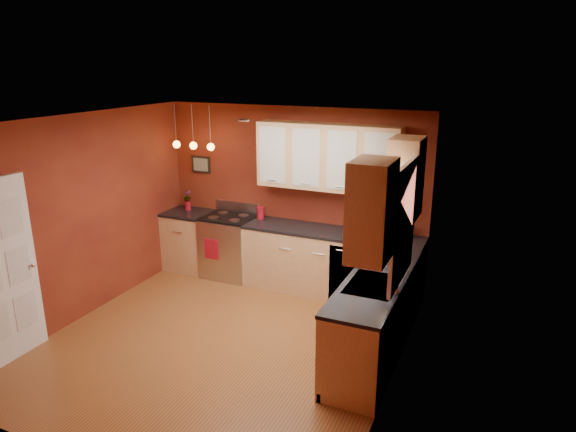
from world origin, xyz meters
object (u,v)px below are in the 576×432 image
at_px(red_canister, 261,212).
at_px(coffee_maker, 399,230).
at_px(gas_range, 230,246).
at_px(sink, 373,286).
at_px(soap_pump, 394,285).

xyz_separation_m(red_canister, coffee_maker, (2.08, -0.05, 0.02)).
xyz_separation_m(gas_range, red_canister, (0.47, 0.14, 0.55)).
bearing_deg(coffee_maker, sink, -108.65).
bearing_deg(soap_pump, coffee_maker, 100.51).
height_order(coffee_maker, soap_pump, coffee_maker).
bearing_deg(soap_pump, red_canister, 143.50).
xyz_separation_m(gas_range, sink, (2.62, -1.50, 0.43)).
xyz_separation_m(coffee_maker, soap_pump, (0.32, -1.72, -0.03)).
bearing_deg(gas_range, soap_pump, -29.66).
distance_m(gas_range, sink, 3.05).
distance_m(red_canister, coffee_maker, 2.08).
height_order(red_canister, soap_pump, red_canister).
xyz_separation_m(sink, soap_pump, (0.25, -0.13, 0.11)).
bearing_deg(red_canister, gas_range, -163.28).
height_order(gas_range, soap_pump, soap_pump).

